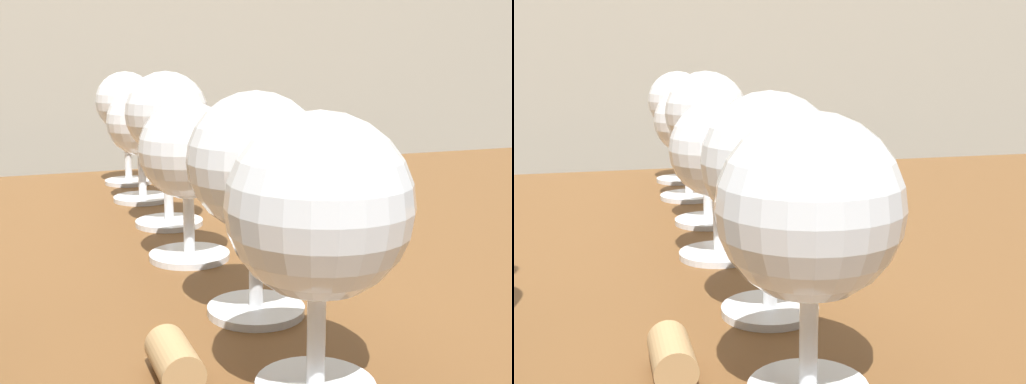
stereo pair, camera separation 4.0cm
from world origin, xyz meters
TOP-DOWN VIEW (x-y plane):
  - dining_table at (0.00, 0.00)m, footprint 1.35×0.82m
  - wine_glass_port at (-0.08, -0.28)m, footprint 0.09×0.09m
  - wine_glass_white at (-0.07, -0.18)m, footprint 0.09×0.09m
  - wine_glass_pinot at (-0.08, -0.05)m, footprint 0.08×0.08m
  - wine_glass_merlot at (-0.07, 0.06)m, footprint 0.08×0.08m
  - wine_glass_rose at (-0.07, 0.19)m, footprint 0.08×0.08m
  - wine_glass_amber at (-0.07, 0.30)m, footprint 0.08×0.08m
  - cork at (-0.14, -0.25)m, footprint 0.02×0.04m

SIDE VIEW (x-z plane):
  - dining_table at x=0.00m, z-range 0.27..1.00m
  - cork at x=-0.14m, z-range 0.73..0.75m
  - wine_glass_pinot at x=-0.08m, z-range 0.75..0.88m
  - wine_glass_rose at x=-0.07m, z-range 0.75..0.88m
  - wine_glass_port at x=-0.08m, z-range 0.75..0.89m
  - wine_glass_white at x=-0.07m, z-range 0.75..0.90m
  - wine_glass_amber at x=-0.07m, z-range 0.76..0.90m
  - wine_glass_merlot at x=-0.07m, z-range 0.76..0.91m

